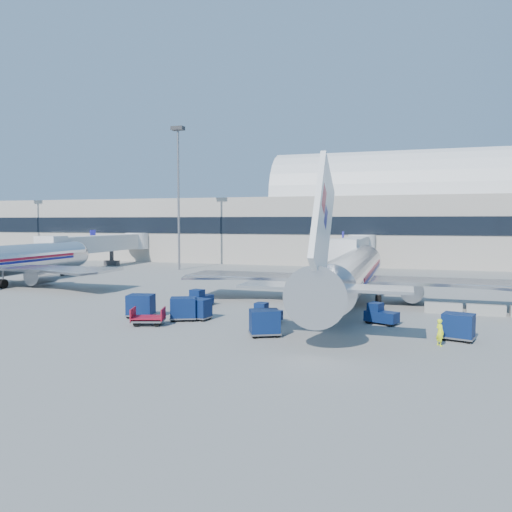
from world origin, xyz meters
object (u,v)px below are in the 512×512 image
(tug_lead, at_px, (266,313))
(cart_open_red, at_px, (149,319))
(tug_right, at_px, (380,314))
(cart_solo_far, at_px, (458,326))
(tug_left, at_px, (200,299))
(cart_train_c, at_px, (141,305))
(airliner_main, at_px, (351,273))
(jetbridge_near, at_px, (355,248))
(cart_solo_near, at_px, (265,322))
(ramp_worker, at_px, (440,332))
(cart_train_a, at_px, (198,309))
(barrier_near, at_px, (443,308))
(jetbridge_mid, at_px, (104,244))
(barrier_mid, at_px, (486,310))
(cart_train_b, at_px, (183,308))
(mast_west, at_px, (178,177))

(tug_lead, bearing_deg, cart_open_red, -148.35)
(tug_right, xyz_separation_m, cart_solo_far, (5.12, -3.90, 0.22))
(tug_left, relative_size, cart_train_c, 1.14)
(airliner_main, relative_size, jetbridge_near, 1.35)
(cart_solo_near, bearing_deg, ramp_worker, -22.17)
(cart_train_a, bearing_deg, barrier_near, 33.53)
(jetbridge_mid, relative_size, barrier_mid, 9.17)
(tug_lead, distance_m, cart_solo_near, 4.84)
(cart_train_b, height_order, cart_solo_near, cart_train_b)
(barrier_near, distance_m, cart_train_c, 25.08)
(cart_solo_near, bearing_deg, mast_west, 96.77)
(tug_right, height_order, cart_solo_near, cart_solo_near)
(barrier_mid, bearing_deg, ramp_worker, -109.67)
(mast_west, height_order, cart_solo_near, mast_west)
(tug_right, relative_size, cart_train_a, 1.29)
(cart_train_b, bearing_deg, cart_open_red, -148.66)
(barrier_near, xyz_separation_m, tug_left, (-20.84, -3.10, 0.29))
(tug_right, relative_size, tug_left, 0.99)
(cart_train_b, bearing_deg, airliner_main, 22.23)
(cart_open_red, bearing_deg, jetbridge_mid, 110.63)
(mast_west, bearing_deg, cart_solo_far, -44.68)
(jetbridge_near, relative_size, cart_solo_near, 10.97)
(jetbridge_near, relative_size, cart_train_c, 11.58)
(cart_train_a, xyz_separation_m, cart_open_red, (-2.70, -3.03, -0.43))
(cart_solo_far, xyz_separation_m, ramp_worker, (-1.23, -1.84, -0.09))
(cart_train_c, bearing_deg, jetbridge_near, 60.25)
(cart_open_red, bearing_deg, tug_lead, 8.38)
(cart_open_red, height_order, ramp_worker, ramp_worker)
(barrier_mid, xyz_separation_m, cart_train_a, (-21.89, -8.57, 0.43))
(cart_train_b, bearing_deg, ramp_worker, -30.81)
(cart_train_b, bearing_deg, cart_train_c, 155.61)
(cart_train_c, relative_size, cart_solo_far, 1.02)
(cart_train_b, bearing_deg, cart_solo_far, -25.07)
(barrier_near, height_order, barrier_mid, same)
(jetbridge_mid, relative_size, cart_train_c, 11.58)
(jetbridge_mid, distance_m, tug_left, 44.99)
(airliner_main, xyz_separation_m, cart_train_a, (-10.59, -11.07, -2.04))
(jetbridge_near, height_order, jetbridge_mid, same)
(jetbridge_near, bearing_deg, cart_train_c, -108.85)
(tug_lead, bearing_deg, tug_right, 18.34)
(barrier_mid, distance_m, tug_right, 10.08)
(mast_west, distance_m, cart_train_a, 43.68)
(tug_right, distance_m, cart_train_c, 18.82)
(cart_solo_near, bearing_deg, cart_open_red, 148.71)
(jetbridge_near, xyz_separation_m, tug_left, (-10.44, -31.91, -3.19))
(barrier_near, distance_m, tug_lead, 15.39)
(airliner_main, xyz_separation_m, cart_train_b, (-11.58, -11.72, -1.97))
(cart_open_red, bearing_deg, barrier_near, 11.63)
(airliner_main, distance_m, ramp_worker, 16.06)
(jetbridge_near, xyz_separation_m, tug_right, (5.60, -34.81, -3.22))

